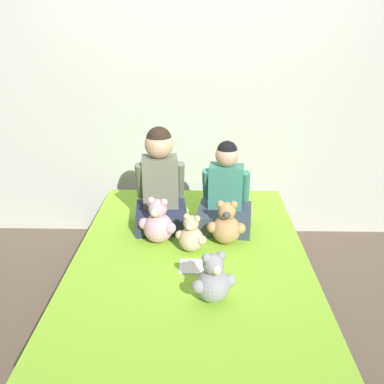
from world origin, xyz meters
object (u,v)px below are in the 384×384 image
Objects in this scene: teddy_bear_held_by_left_child at (158,224)px; teddy_bear_between_children at (192,236)px; teddy_bear_at_foot_of_bed at (213,281)px; teddy_bear_held_by_right_child at (226,225)px; bed at (191,285)px; sign_card at (198,266)px; child_on_left at (160,185)px; child_on_right at (225,196)px.

teddy_bear_between_children is (0.21, -0.11, -0.02)m from teddy_bear_held_by_left_child.
teddy_bear_between_children is at bearing 85.57° from teddy_bear_at_foot_of_bed.
teddy_bear_held_by_left_child reaches higher than teddy_bear_held_by_right_child.
teddy_bear_between_children reaches higher than bed.
sign_card is (0.04, -0.13, 0.22)m from bed.
teddy_bear_between_children is 1.16× the size of sign_card.
teddy_bear_held_by_left_child is at bearing 177.39° from teddy_bear_between_children.
sign_card is (0.25, -0.29, -0.12)m from teddy_bear_held_by_left_child.
teddy_bear_held_by_left_child is 1.24× the size of teddy_bear_between_children.
child_on_left is at bearing 146.33° from teddy_bear_between_children.
teddy_bear_at_foot_of_bed is at bearing -75.20° from sign_card.
teddy_bear_held_by_right_child is 0.24m from teddy_bear_between_children.
teddy_bear_between_children is at bearing -115.80° from child_on_right.
teddy_bear_held_by_left_child reaches higher than teddy_bear_between_children.
child_on_right reaches higher than teddy_bear_at_foot_of_bed.
teddy_bear_between_children is (0.22, -0.34, -0.19)m from child_on_left.
child_on_left is 0.44m from child_on_right.
child_on_right is at bearing 70.72° from sign_card.
teddy_bear_between_children is at bearing -151.83° from teddy_bear_held_by_right_child.
teddy_bear_at_foot_of_bed is at bearing -89.77° from child_on_right.
teddy_bear_held_by_left_child is at bearing 101.36° from teddy_bear_at_foot_of_bed.
child_on_left is 2.83× the size of teddy_bear_between_children.
teddy_bear_held_by_left_child is at bearing 143.76° from bed.
teddy_bear_held_by_right_child is (-0.00, -0.24, -0.10)m from child_on_right.
teddy_bear_held_by_left_child is at bearing -144.85° from child_on_right.
teddy_bear_held_by_right_child is 1.05× the size of teddy_bear_at_foot_of_bed.
teddy_bear_at_foot_of_bed is 1.31× the size of sign_card.
bed is 0.44m from teddy_bear_held_by_left_child.
teddy_bear_held_by_right_child is 1.38× the size of sign_card.
bed is 2.95× the size of child_on_left.
bed is 0.56m from teddy_bear_at_foot_of_bed.
child_on_left is 3.27× the size of sign_card.
teddy_bear_held_by_left_child is at bearing 131.47° from sign_card.
teddy_bear_at_foot_of_bed reaches higher than teddy_bear_between_children.
teddy_bear_between_children is at bearing -63.55° from child_on_left.
teddy_bear_held_by_left_child reaches higher than bed.
teddy_bear_between_children is (0.00, 0.05, 0.32)m from bed.
teddy_bear_held_by_left_child is at bearing -95.50° from child_on_left.
teddy_bear_between_children is 0.21m from sign_card.
teddy_bear_at_foot_of_bed is at bearing -96.26° from teddy_bear_held_by_right_child.
child_on_left is 1.15× the size of child_on_right.
child_on_left reaches higher than child_on_right.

